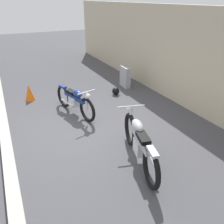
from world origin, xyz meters
TOP-DOWN VIEW (x-y plane):
  - ground_plane at (0.00, 0.00)m, footprint 40.00×40.00m
  - building_wall at (0.00, 3.50)m, footprint 18.00×0.30m
  - curb_strip at (0.00, -1.93)m, footprint 18.00×0.24m
  - stone_marker at (-2.35, 2.56)m, footprint 0.57×0.23m
  - helmet at (-1.76, 1.86)m, footprint 0.27×0.27m
  - traffic_cone at (-2.57, -1.00)m, footprint 0.32×0.32m
  - motorcycle_blue at (-0.91, 0.08)m, footprint 1.97×0.73m
  - motorcycle_silver at (1.89, 0.59)m, footprint 2.17×0.81m

SIDE VIEW (x-z plane):
  - ground_plane at x=0.00m, z-range 0.00..0.00m
  - curb_strip at x=0.00m, z-range 0.00..0.12m
  - helmet at x=-1.76m, z-range 0.00..0.27m
  - traffic_cone at x=-2.57m, z-range 0.00..0.55m
  - stone_marker at x=-2.35m, z-range 0.00..0.79m
  - motorcycle_blue at x=-0.91m, z-range -0.02..0.89m
  - motorcycle_silver at x=1.89m, z-range -0.02..0.98m
  - building_wall at x=0.00m, z-range 0.00..2.99m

